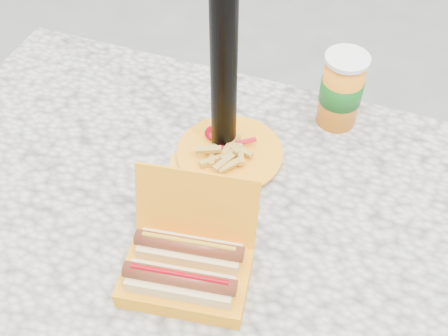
% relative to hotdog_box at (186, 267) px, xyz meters
% --- Properties ---
extents(picnic_table, '(1.20, 0.80, 0.75)m').
position_rel_hotdog_box_xyz_m(picnic_table, '(-0.05, 0.15, -0.15)').
color(picnic_table, beige).
rests_on(picnic_table, ground).
extents(hotdog_box, '(0.23, 0.21, 0.17)m').
position_rel_hotdog_box_xyz_m(hotdog_box, '(0.00, 0.00, 0.00)').
color(hotdog_box, orange).
rests_on(hotdog_box, picnic_table).
extents(fries_plate, '(0.22, 0.31, 0.04)m').
position_rel_hotdog_box_xyz_m(fries_plate, '(-0.03, 0.29, -0.03)').
color(fries_plate, gold).
rests_on(fries_plate, picnic_table).
extents(soda_cup, '(0.09, 0.09, 0.17)m').
position_rel_hotdog_box_xyz_m(soda_cup, '(0.15, 0.47, 0.05)').
color(soda_cup, orange).
rests_on(soda_cup, picnic_table).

